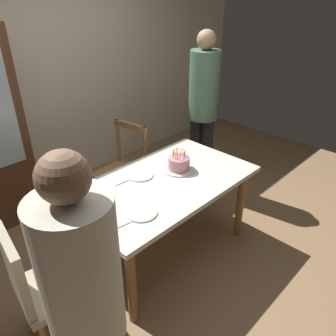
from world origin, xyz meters
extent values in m
plane|color=#93704C|center=(0.00, 0.00, 0.00)|extent=(6.40, 6.40, 0.00)
cube|color=beige|center=(0.00, 1.85, 1.30)|extent=(6.40, 0.10, 2.60)
cube|color=silver|center=(0.00, 0.00, 0.73)|extent=(1.53, 0.89, 0.04)
cylinder|color=#9E7042|center=(-0.67, -0.35, 0.36)|extent=(0.07, 0.07, 0.71)
cylinder|color=#9E7042|center=(0.67, -0.35, 0.36)|extent=(0.07, 0.07, 0.71)
cylinder|color=#9E7042|center=(-0.67, 0.35, 0.36)|extent=(0.07, 0.07, 0.71)
cylinder|color=#9E7042|center=(0.67, 0.35, 0.36)|extent=(0.07, 0.07, 0.71)
cylinder|color=silver|center=(0.22, 0.04, 0.76)|extent=(0.28, 0.28, 0.01)
cylinder|color=#D18C93|center=(0.22, 0.04, 0.82)|extent=(0.19, 0.19, 0.11)
cylinder|color=yellow|center=(0.28, 0.04, 0.90)|extent=(0.01, 0.01, 0.05)
sphere|color=#FFC64C|center=(0.28, 0.04, 0.93)|extent=(0.01, 0.01, 0.01)
cylinder|color=#E54C4C|center=(0.27, 0.06, 0.90)|extent=(0.01, 0.01, 0.05)
sphere|color=#FFC64C|center=(0.27, 0.06, 0.93)|extent=(0.01, 0.01, 0.01)
cylinder|color=#D872CC|center=(0.25, 0.08, 0.90)|extent=(0.01, 0.01, 0.05)
sphere|color=#FFC64C|center=(0.25, 0.08, 0.93)|extent=(0.01, 0.01, 0.01)
cylinder|color=#E54C4C|center=(0.24, 0.09, 0.90)|extent=(0.01, 0.01, 0.05)
sphere|color=#FFC64C|center=(0.24, 0.09, 0.93)|extent=(0.01, 0.01, 0.01)
cylinder|color=yellow|center=(0.21, 0.09, 0.90)|extent=(0.01, 0.01, 0.05)
sphere|color=#FFC64C|center=(0.21, 0.09, 0.93)|extent=(0.01, 0.01, 0.01)
cylinder|color=#4C7FE5|center=(0.19, 0.08, 0.90)|extent=(0.01, 0.01, 0.05)
sphere|color=#FFC64C|center=(0.19, 0.08, 0.93)|extent=(0.01, 0.01, 0.01)
cylinder|color=#D872CC|center=(0.18, 0.06, 0.90)|extent=(0.01, 0.01, 0.05)
sphere|color=#FFC64C|center=(0.18, 0.06, 0.93)|extent=(0.01, 0.01, 0.01)
cylinder|color=yellow|center=(0.17, 0.04, 0.90)|extent=(0.01, 0.01, 0.05)
sphere|color=#FFC64C|center=(0.17, 0.04, 0.93)|extent=(0.01, 0.01, 0.01)
cylinder|color=#D872CC|center=(0.18, 0.02, 0.90)|extent=(0.01, 0.01, 0.05)
sphere|color=#FFC64C|center=(0.18, 0.02, 0.93)|extent=(0.01, 0.01, 0.01)
cylinder|color=#F2994C|center=(0.19, 0.00, 0.90)|extent=(0.01, 0.01, 0.05)
sphere|color=#FFC64C|center=(0.19, 0.00, 0.93)|extent=(0.01, 0.01, 0.01)
cylinder|color=#D872CC|center=(0.22, -0.01, 0.90)|extent=(0.01, 0.01, 0.05)
sphere|color=#FFC64C|center=(0.22, -0.01, 0.93)|extent=(0.01, 0.01, 0.01)
cylinder|color=#66CC72|center=(0.23, -0.01, 0.90)|extent=(0.01, 0.01, 0.05)
sphere|color=#FFC64C|center=(0.23, -0.01, 0.93)|extent=(0.01, 0.01, 0.01)
cylinder|color=#D872CC|center=(0.26, 0.00, 0.90)|extent=(0.01, 0.01, 0.05)
sphere|color=#FFC64C|center=(0.26, 0.00, 0.93)|extent=(0.01, 0.01, 0.01)
cylinder|color=#E54C4C|center=(0.27, 0.02, 0.90)|extent=(0.01, 0.01, 0.05)
sphere|color=#FFC64C|center=(0.27, 0.02, 0.93)|extent=(0.01, 0.01, 0.01)
cylinder|color=white|center=(-0.42, -0.20, 0.76)|extent=(0.22, 0.22, 0.01)
cylinder|color=white|center=(-0.08, 0.20, 0.76)|extent=(0.22, 0.22, 0.01)
cube|color=silver|center=(-0.58, -0.21, 0.76)|extent=(0.18, 0.04, 0.01)
cube|color=silver|center=(-0.24, 0.22, 0.76)|extent=(0.18, 0.04, 0.01)
cube|color=#9E7042|center=(0.13, 0.77, 0.45)|extent=(0.51, 0.51, 0.05)
cylinder|color=#9E7042|center=(-0.06, 0.91, 0.21)|extent=(0.04, 0.04, 0.42)
cylinder|color=#9E7042|center=(-0.01, 0.57, 0.21)|extent=(0.04, 0.04, 0.42)
cylinder|color=#9E7042|center=(0.27, 0.96, 0.21)|extent=(0.04, 0.04, 0.42)
cylinder|color=#9E7042|center=(0.33, 0.63, 0.21)|extent=(0.04, 0.04, 0.42)
cylinder|color=#9E7042|center=(0.30, 0.98, 0.70)|extent=(0.04, 0.04, 0.50)
cylinder|color=#9E7042|center=(0.36, 0.62, 0.70)|extent=(0.04, 0.04, 0.50)
cube|color=#9E7042|center=(0.33, 0.80, 0.92)|extent=(0.11, 0.40, 0.06)
cube|color=tan|center=(-1.07, -0.08, 0.45)|extent=(0.50, 0.50, 0.05)
cylinder|color=#9E7042|center=(-0.92, -0.27, 0.21)|extent=(0.04, 0.04, 0.42)
cylinder|color=#9E7042|center=(-0.87, 0.07, 0.21)|extent=(0.04, 0.04, 0.42)
cylinder|color=#9E7042|center=(-1.21, 0.12, 0.21)|extent=(0.04, 0.04, 0.42)
cube|color=tan|center=(-1.26, -0.05, 0.70)|extent=(0.11, 0.40, 0.50)
cylinder|color=silver|center=(-1.21, -0.74, 1.17)|extent=(0.32, 0.32, 0.69)
sphere|color=#8C664C|center=(-1.21, -0.74, 1.60)|extent=(0.19, 0.19, 0.19)
cylinder|color=#262328|center=(1.10, 0.57, 0.43)|extent=(0.14, 0.14, 0.87)
cylinder|color=#262328|center=(1.15, 0.45, 0.43)|extent=(0.14, 0.14, 0.87)
cylinder|color=#4C7259|center=(1.13, 0.51, 1.23)|extent=(0.32, 0.32, 0.72)
sphere|color=tan|center=(1.13, 0.51, 1.69)|extent=(0.20, 0.20, 0.20)
camera|label=1|loc=(-1.64, -1.64, 2.15)|focal=35.37mm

